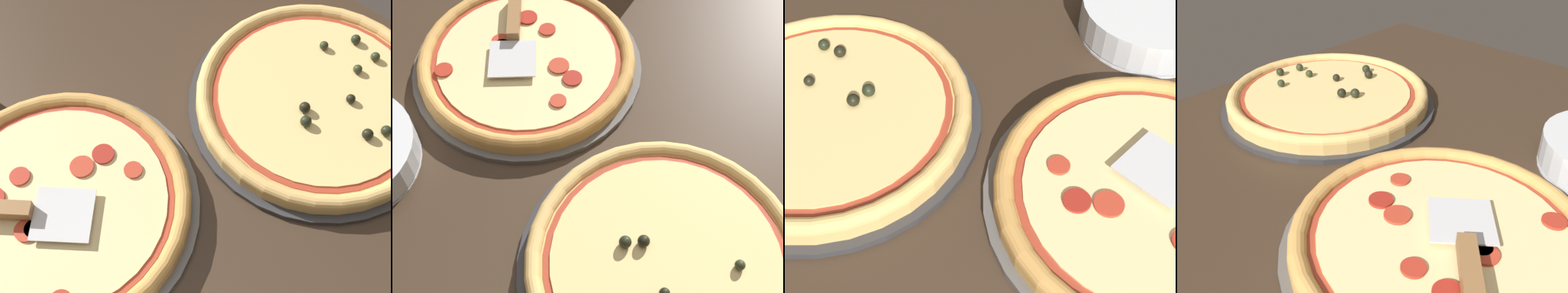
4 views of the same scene
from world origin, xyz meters
TOP-DOWN VIEW (x-y plane):
  - ground_plane at (0.00, 0.00)cm, footprint 142.22×108.94cm
  - pizza_pan_front at (0.81, -10.84)cm, footprint 41.40×41.40cm
  - pizza_front at (0.81, -10.85)cm, footprint 38.91×38.91cm
  - pizza_pan_back at (18.32, 29.54)cm, footprint 42.35×42.35cm
  - pizza_back at (18.33, 29.55)cm, footprint 39.81×39.81cm
  - serving_spatula at (-2.81, -16.71)cm, footprint 19.18×16.83cm

SIDE VIEW (x-z plane):
  - ground_plane at x=0.00cm, z-range -3.60..0.00cm
  - pizza_pan_front at x=0.81cm, z-range 0.00..1.00cm
  - pizza_pan_back at x=18.32cm, z-range 0.00..1.00cm
  - pizza_front at x=0.81cm, z-range 0.93..3.87cm
  - pizza_back at x=18.33cm, z-range 0.49..4.67cm
  - serving_spatula at x=-2.81cm, z-range 3.72..5.72cm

